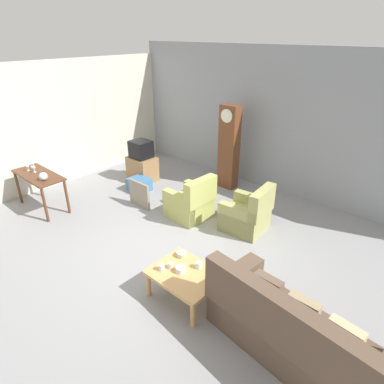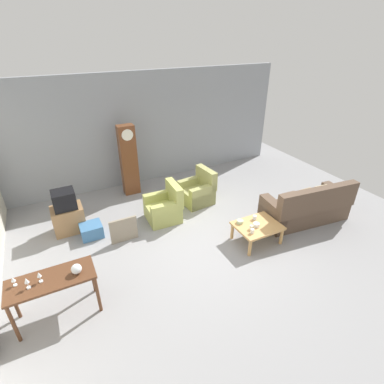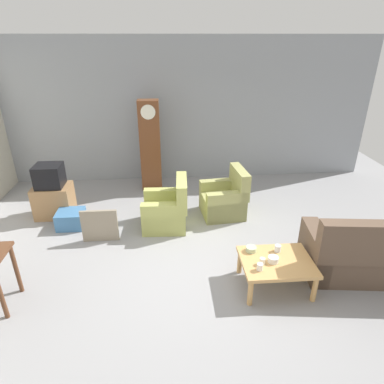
{
  "view_description": "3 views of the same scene",
  "coord_description": "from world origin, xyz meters",
  "px_view_note": "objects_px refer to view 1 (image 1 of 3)",
  "views": [
    {
      "loc": [
        3.33,
        -3.14,
        3.45
      ],
      "look_at": [
        -0.16,
        0.78,
        0.88
      ],
      "focal_mm": 30.86,
      "sensor_mm": 36.0,
      "label": 1
    },
    {
      "loc": [
        -2.8,
        -4.52,
        4.13
      ],
      "look_at": [
        -0.12,
        0.71,
        0.89
      ],
      "focal_mm": 27.56,
      "sensor_mm": 36.0,
      "label": 2
    },
    {
      "loc": [
        -0.57,
        -4.05,
        3.18
      ],
      "look_at": [
        -0.18,
        0.87,
        0.84
      ],
      "focal_mm": 31.07,
      "sensor_mm": 36.0,
      "label": 3
    }
  ],
  "objects_px": {
    "tv_stand_cabinet": "(142,169)",
    "storage_box_blue": "(139,184)",
    "glass_dome_cloche": "(43,176)",
    "wine_glass_mid": "(27,165)",
    "console_table_dark": "(39,179)",
    "cup_cream_tall": "(171,265)",
    "tv_crt": "(141,149)",
    "bowl_white_stacked": "(181,269)",
    "wine_glass_tall": "(31,163)",
    "bowl_shallow_green": "(182,254)",
    "armchair_olive_near": "(191,203)",
    "framed_picture_leaning": "(139,194)",
    "grandfather_clock": "(229,147)",
    "armchair_olive_far": "(247,215)",
    "coffee_table_wood": "(185,276)",
    "cup_blue_rimmed": "(199,265)",
    "cup_white_porcelain": "(162,267)",
    "wine_glass_short": "(34,167)"
  },
  "relations": [
    {
      "from": "tv_stand_cabinet",
      "to": "storage_box_blue",
      "type": "xyz_separation_m",
      "value": [
        0.4,
        -0.46,
        -0.16
      ]
    },
    {
      "from": "glass_dome_cloche",
      "to": "wine_glass_mid",
      "type": "xyz_separation_m",
      "value": [
        -0.69,
        0.0,
        0.05
      ]
    },
    {
      "from": "console_table_dark",
      "to": "glass_dome_cloche",
      "type": "height_order",
      "value": "glass_dome_cloche"
    },
    {
      "from": "storage_box_blue",
      "to": "cup_cream_tall",
      "type": "bearing_deg",
      "value": -32.65
    },
    {
      "from": "console_table_dark",
      "to": "storage_box_blue",
      "type": "relative_size",
      "value": 2.76
    },
    {
      "from": "tv_crt",
      "to": "bowl_white_stacked",
      "type": "xyz_separation_m",
      "value": [
        3.55,
        -2.34,
        -0.36
      ]
    },
    {
      "from": "console_table_dark",
      "to": "wine_glass_mid",
      "type": "bearing_deg",
      "value": -169.51
    },
    {
      "from": "tv_crt",
      "to": "wine_glass_tall",
      "type": "distance_m",
      "value": 2.47
    },
    {
      "from": "bowl_shallow_green",
      "to": "armchair_olive_near",
      "type": "bearing_deg",
      "value": 127.78
    },
    {
      "from": "framed_picture_leaning",
      "to": "storage_box_blue",
      "type": "height_order",
      "value": "framed_picture_leaning"
    },
    {
      "from": "grandfather_clock",
      "to": "armchair_olive_near",
      "type": "bearing_deg",
      "value": -79.2
    },
    {
      "from": "armchair_olive_far",
      "to": "bowl_shallow_green",
      "type": "bearing_deg",
      "value": -88.47
    },
    {
      "from": "armchair_olive_far",
      "to": "storage_box_blue",
      "type": "relative_size",
      "value": 1.95
    },
    {
      "from": "coffee_table_wood",
      "to": "framed_picture_leaning",
      "type": "bearing_deg",
      "value": 152.65
    },
    {
      "from": "tv_crt",
      "to": "cup_blue_rimmed",
      "type": "relative_size",
      "value": 4.96
    },
    {
      "from": "armchair_olive_near",
      "to": "bowl_shallow_green",
      "type": "height_order",
      "value": "armchair_olive_near"
    },
    {
      "from": "tv_crt",
      "to": "wine_glass_tall",
      "type": "height_order",
      "value": "tv_crt"
    },
    {
      "from": "cup_blue_rimmed",
      "to": "bowl_white_stacked",
      "type": "xyz_separation_m",
      "value": [
        -0.13,
        -0.23,
        -0.01
      ]
    },
    {
      "from": "armchair_olive_far",
      "to": "cup_blue_rimmed",
      "type": "bearing_deg",
      "value": -77.59
    },
    {
      "from": "tv_stand_cabinet",
      "to": "wine_glass_tall",
      "type": "height_order",
      "value": "wine_glass_tall"
    },
    {
      "from": "cup_white_porcelain",
      "to": "bowl_white_stacked",
      "type": "height_order",
      "value": "cup_white_porcelain"
    },
    {
      "from": "armchair_olive_near",
      "to": "cup_blue_rimmed",
      "type": "bearing_deg",
      "value": -45.1
    },
    {
      "from": "framed_picture_leaning",
      "to": "wine_glass_tall",
      "type": "relative_size",
      "value": 3.72
    },
    {
      "from": "console_table_dark",
      "to": "cup_cream_tall",
      "type": "relative_size",
      "value": 13.99
    },
    {
      "from": "tv_crt",
      "to": "cup_cream_tall",
      "type": "xyz_separation_m",
      "value": [
        3.39,
        -2.37,
        -0.35
      ]
    },
    {
      "from": "framed_picture_leaning",
      "to": "armchair_olive_far",
      "type": "bearing_deg",
      "value": 18.64
    },
    {
      "from": "console_table_dark",
      "to": "bowl_white_stacked",
      "type": "xyz_separation_m",
      "value": [
        4.02,
        0.04,
        -0.2
      ]
    },
    {
      "from": "armchair_olive_far",
      "to": "coffee_table_wood",
      "type": "relative_size",
      "value": 0.96
    },
    {
      "from": "armchair_olive_near",
      "to": "tv_stand_cabinet",
      "type": "xyz_separation_m",
      "value": [
        -2.15,
        0.57,
        0.0
      ]
    },
    {
      "from": "tv_stand_cabinet",
      "to": "tv_crt",
      "type": "height_order",
      "value": "tv_crt"
    },
    {
      "from": "tv_crt",
      "to": "cup_blue_rimmed",
      "type": "xyz_separation_m",
      "value": [
        3.68,
        -2.11,
        -0.35
      ]
    },
    {
      "from": "console_table_dark",
      "to": "bowl_shallow_green",
      "type": "xyz_separation_m",
      "value": [
        3.78,
        0.31,
        -0.2
      ]
    },
    {
      "from": "cup_white_porcelain",
      "to": "cup_cream_tall",
      "type": "height_order",
      "value": "cup_white_porcelain"
    },
    {
      "from": "storage_box_blue",
      "to": "bowl_shallow_green",
      "type": "height_order",
      "value": "bowl_shallow_green"
    },
    {
      "from": "grandfather_clock",
      "to": "wine_glass_mid",
      "type": "distance_m",
      "value": 4.41
    },
    {
      "from": "tv_stand_cabinet",
      "to": "cup_cream_tall",
      "type": "distance_m",
      "value": 4.14
    },
    {
      "from": "glass_dome_cloche",
      "to": "storage_box_blue",
      "type": "bearing_deg",
      "value": 76.3
    },
    {
      "from": "tv_stand_cabinet",
      "to": "framed_picture_leaning",
      "type": "distance_m",
      "value": 1.41
    },
    {
      "from": "coffee_table_wood",
      "to": "cup_white_porcelain",
      "type": "distance_m",
      "value": 0.35
    },
    {
      "from": "bowl_shallow_green",
      "to": "wine_glass_short",
      "type": "distance_m",
      "value": 3.95
    },
    {
      "from": "glass_dome_cloche",
      "to": "bowl_white_stacked",
      "type": "distance_m",
      "value": 3.65
    },
    {
      "from": "armchair_olive_near",
      "to": "storage_box_blue",
      "type": "height_order",
      "value": "armchair_olive_near"
    },
    {
      "from": "grandfather_clock",
      "to": "cup_white_porcelain",
      "type": "bearing_deg",
      "value": -67.47
    },
    {
      "from": "tv_crt",
      "to": "armchair_olive_far",
      "type": "bearing_deg",
      "value": -3.67
    },
    {
      "from": "framed_picture_leaning",
      "to": "bowl_white_stacked",
      "type": "relative_size",
      "value": 4.25
    },
    {
      "from": "grandfather_clock",
      "to": "wine_glass_mid",
      "type": "relative_size",
      "value": 9.87
    },
    {
      "from": "armchair_olive_near",
      "to": "armchair_olive_far",
      "type": "xyz_separation_m",
      "value": [
        1.11,
        0.36,
        0.0
      ]
    },
    {
      "from": "coffee_table_wood",
      "to": "bowl_shallow_green",
      "type": "height_order",
      "value": "bowl_shallow_green"
    },
    {
      "from": "console_table_dark",
      "to": "bowl_white_stacked",
      "type": "distance_m",
      "value": 4.02
    },
    {
      "from": "glass_dome_cloche",
      "to": "wine_glass_mid",
      "type": "distance_m",
      "value": 0.69
    }
  ]
}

